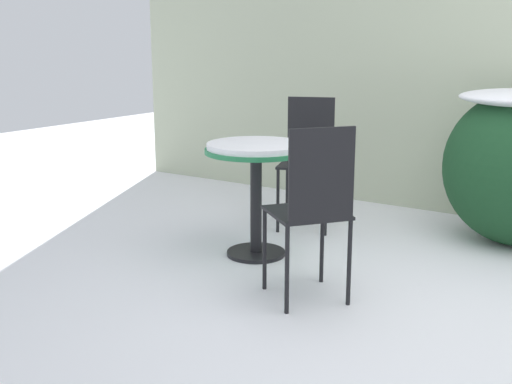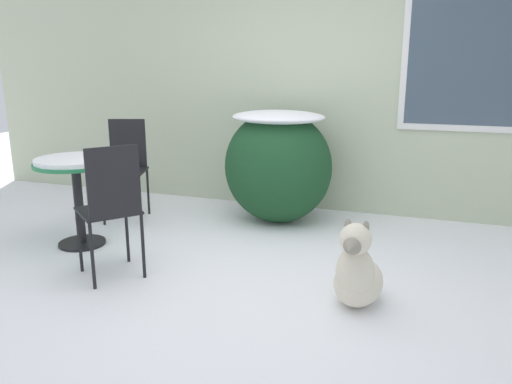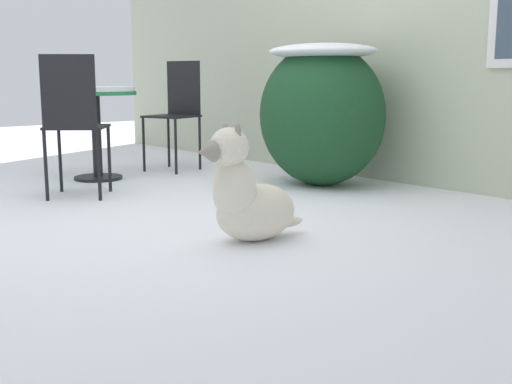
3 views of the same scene
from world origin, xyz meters
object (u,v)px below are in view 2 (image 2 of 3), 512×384
(patio_chair_near_table, at_px, (126,164))
(patio_chair_far_side, at_px, (111,205))
(patio_table, at_px, (76,175))
(dog, at_px, (357,274))

(patio_chair_near_table, xyz_separation_m, patio_chair_far_side, (0.75, -1.34, 0.00))
(patio_chair_far_side, bearing_deg, patio_table, -87.60)
(patio_table, bearing_deg, dog, -8.88)
(patio_chair_near_table, bearing_deg, dog, -45.28)
(dog, bearing_deg, patio_table, 175.10)
(patio_chair_near_table, relative_size, dog, 1.49)
(patio_table, height_order, patio_chair_near_table, patio_chair_near_table)
(patio_table, bearing_deg, patio_chair_far_side, -36.30)
(patio_table, height_order, patio_chair_far_side, patio_chair_far_side)
(patio_chair_far_side, distance_m, dog, 1.76)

